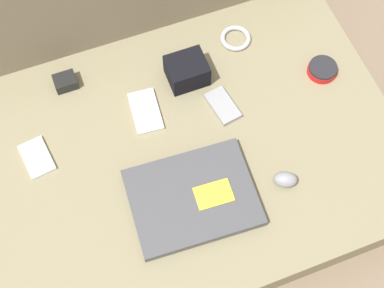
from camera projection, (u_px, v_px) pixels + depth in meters
name	position (u px, v px, depth m)	size (l,w,h in m)	color
ground_plane	(192.00, 165.00, 1.48)	(8.00, 8.00, 0.00)	#7A6651
couch_seat	(192.00, 157.00, 1.43)	(1.08, 0.77, 0.12)	#847A5B
laptop	(193.00, 198.00, 1.30)	(0.32, 0.25, 0.03)	#47474C
computer_mouse	(285.00, 180.00, 1.32)	(0.07, 0.06, 0.04)	gray
speaker_puck	(322.00, 69.00, 1.46)	(0.08, 0.08, 0.03)	red
phone_silver	(146.00, 111.00, 1.41)	(0.08, 0.13, 0.01)	silver
phone_black	(37.00, 158.00, 1.36)	(0.08, 0.11, 0.01)	silver
phone_small	(223.00, 106.00, 1.42)	(0.07, 0.11, 0.01)	#99999E
camera_pouch	(187.00, 71.00, 1.43)	(0.10, 0.09, 0.07)	black
charger_brick	(65.00, 82.00, 1.44)	(0.06, 0.05, 0.03)	black
cable_coil	(236.00, 38.00, 1.51)	(0.09, 0.09, 0.01)	#B2B2B7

